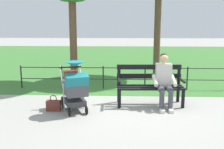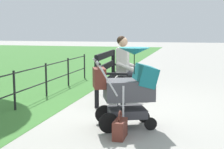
{
  "view_description": "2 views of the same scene",
  "coord_description": "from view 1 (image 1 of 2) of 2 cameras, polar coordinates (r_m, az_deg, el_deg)",
  "views": [
    {
      "loc": [
        0.04,
        6.18,
        1.96
      ],
      "look_at": [
        0.3,
        -0.04,
        0.75
      ],
      "focal_mm": 42.1,
      "sensor_mm": 36.0,
      "label": 1
    },
    {
      "loc": [
        5.52,
        1.36,
        1.4
      ],
      "look_at": [
        0.34,
        0.08,
        0.65
      ],
      "focal_mm": 51.22,
      "sensor_mm": 36.0,
      "label": 2
    }
  ],
  "objects": [
    {
      "name": "ground_plane",
      "position": [
        6.48,
        2.65,
        -6.6
      ],
      "size": [
        60.0,
        60.0,
        0.0
      ],
      "primitive_type": "plane",
      "color": "#9E9B93"
    },
    {
      "name": "stroller",
      "position": [
        5.91,
        -8.11,
        -2.46
      ],
      "size": [
        0.79,
        1.0,
        1.15
      ],
      "color": "black",
      "rests_on": "ground"
    },
    {
      "name": "park_fence",
      "position": [
        7.93,
        2.63,
        -0.24
      ],
      "size": [
        6.35,
        0.04,
        0.7
      ],
      "color": "black",
      "rests_on": "ground"
    },
    {
      "name": "person_on_bench",
      "position": [
        6.28,
        11.27,
        -0.99
      ],
      "size": [
        0.55,
        0.74,
        1.28
      ],
      "color": "#42424C",
      "rests_on": "ground"
    },
    {
      "name": "park_bench",
      "position": [
        6.49,
        8.18,
        -1.87
      ],
      "size": [
        1.62,
        0.66,
        0.96
      ],
      "color": "black",
      "rests_on": "ground"
    },
    {
      "name": "handbag",
      "position": [
        6.17,
        -12.57,
        -6.55
      ],
      "size": [
        0.32,
        0.14,
        0.37
      ],
      "color": "brown",
      "rests_on": "ground"
    },
    {
      "name": "grass_lawn",
      "position": [
        15.1,
        2.51,
        3.56
      ],
      "size": [
        40.0,
        16.0,
        0.01
      ],
      "primitive_type": "cube",
      "color": "#3D7533",
      "rests_on": "ground"
    }
  ]
}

